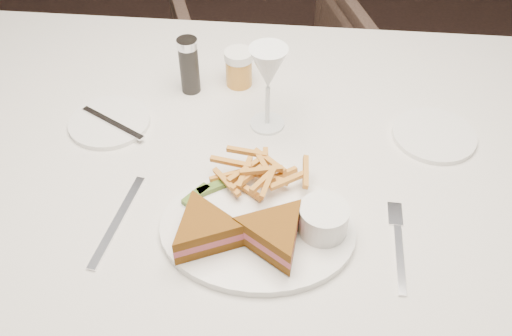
{
  "coord_description": "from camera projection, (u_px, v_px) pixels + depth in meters",
  "views": [
    {
      "loc": [
        0.31,
        -1.02,
        1.48
      ],
      "look_at": [
        0.22,
        -0.33,
        0.8
      ],
      "focal_mm": 40.0,
      "sensor_mm": 36.0,
      "label": 1
    }
  ],
  "objects": [
    {
      "name": "table",
      "position": [
        259.0,
        285.0,
        1.31
      ],
      "size": [
        1.56,
        1.08,
        0.75
      ],
      "primitive_type": "cube",
      "rotation": [
        0.0,
        0.0,
        0.05
      ],
      "color": "silver",
      "rests_on": "ground"
    },
    {
      "name": "ground",
      "position": [
        203.0,
        270.0,
        1.79
      ],
      "size": [
        5.0,
        5.0,
        0.0
      ],
      "primitive_type": "plane",
      "color": "black",
      "rests_on": "ground"
    },
    {
      "name": "chair_far",
      "position": [
        270.0,
        71.0,
        2.02
      ],
      "size": [
        0.77,
        0.75,
        0.62
      ],
      "primitive_type": "imported",
      "rotation": [
        0.0,
        0.0,
        3.53
      ],
      "color": "#4A362D",
      "rests_on": "ground"
    },
    {
      "name": "table_setting",
      "position": [
        257.0,
        173.0,
        0.98
      ],
      "size": [
        0.79,
        0.62,
        0.18
      ],
      "color": "white",
      "rests_on": "table"
    }
  ]
}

